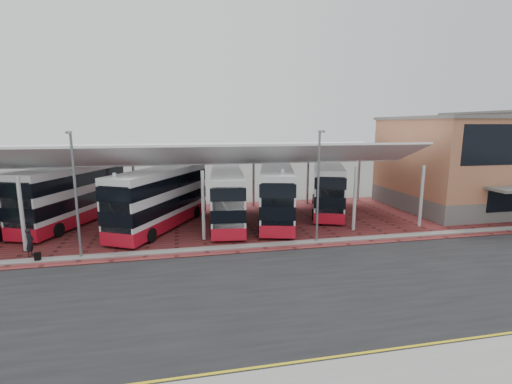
# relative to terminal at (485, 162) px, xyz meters

# --- Properties ---
(ground) EXTENTS (140.00, 140.00, 0.00)m
(ground) POSITION_rel_terminal_xyz_m (-23.00, -13.92, -4.66)
(ground) COLOR #51534E
(road) EXTENTS (120.00, 14.00, 0.02)m
(road) POSITION_rel_terminal_xyz_m (-23.00, -14.92, -4.65)
(road) COLOR black
(road) RESTS_ON ground
(forecourt) EXTENTS (72.00, 16.00, 0.06)m
(forecourt) POSITION_rel_terminal_xyz_m (-21.00, -0.92, -4.63)
(forecourt) COLOR maroon
(forecourt) RESTS_ON ground
(north_kerb) EXTENTS (120.00, 0.80, 0.14)m
(north_kerb) POSITION_rel_terminal_xyz_m (-23.00, -7.72, -4.59)
(north_kerb) COLOR slate
(north_kerb) RESTS_ON ground
(yellow_line_near) EXTENTS (120.00, 0.12, 0.01)m
(yellow_line_near) POSITION_rel_terminal_xyz_m (-23.00, -20.92, -4.63)
(yellow_line_near) COLOR gold
(yellow_line_near) RESTS_ON road
(yellow_line_far) EXTENTS (120.00, 0.12, 0.01)m
(yellow_line_far) POSITION_rel_terminal_xyz_m (-23.00, -20.62, -4.63)
(yellow_line_far) COLOR gold
(yellow_line_far) RESTS_ON road
(canopy) EXTENTS (37.00, 11.63, 7.07)m
(canopy) POSITION_rel_terminal_xyz_m (-29.00, 0.01, 1.14)
(canopy) COLOR silver
(canopy) RESTS_ON ground
(terminal) EXTENTS (18.40, 14.40, 9.25)m
(terminal) POSITION_rel_terminal_xyz_m (0.00, 0.00, 0.00)
(terminal) COLOR #64625E
(terminal) RESTS_ON ground
(lamp_west) EXTENTS (0.16, 0.90, 8.07)m
(lamp_west) POSITION_rel_terminal_xyz_m (-37.00, -7.65, -0.30)
(lamp_west) COLOR slate
(lamp_west) RESTS_ON ground
(lamp_east) EXTENTS (0.16, 0.90, 8.07)m
(lamp_east) POSITION_rel_terminal_xyz_m (-21.00, -7.65, -0.30)
(lamp_east) COLOR slate
(lamp_east) RESTS_ON ground
(bus_0) EXTENTS (6.08, 11.41, 4.61)m
(bus_0) POSITION_rel_terminal_xyz_m (-43.59, 0.97, -2.31)
(bus_0) COLOR silver
(bus_0) RESTS_ON forecourt
(bus_1) EXTENTS (7.07, 12.26, 4.98)m
(bus_1) POSITION_rel_terminal_xyz_m (-39.60, 1.52, -2.12)
(bus_1) COLOR silver
(bus_1) RESTS_ON forecourt
(bus_2) EXTENTS (7.98, 11.69, 4.87)m
(bus_2) POSITION_rel_terminal_xyz_m (-32.20, -1.42, -2.18)
(bus_2) COLOR silver
(bus_2) RESTS_ON forecourt
(bus_3) EXTENTS (3.78, 11.29, 4.56)m
(bus_3) POSITION_rel_terminal_xyz_m (-26.71, -1.33, -2.33)
(bus_3) COLOR silver
(bus_3) RESTS_ON forecourt
(bus_4) EXTENTS (5.41, 11.88, 4.77)m
(bus_4) POSITION_rel_terminal_xyz_m (-22.38, -1.38, -2.23)
(bus_4) COLOR silver
(bus_4) RESTS_ON forecourt
(bus_5) EXTENTS (6.43, 11.49, 4.66)m
(bus_5) POSITION_rel_terminal_xyz_m (-16.54, 1.18, -2.29)
(bus_5) COLOR silver
(bus_5) RESTS_ON forecourt
(pedestrian) EXTENTS (0.52, 0.72, 1.81)m
(pedestrian) POSITION_rel_terminal_xyz_m (-40.23, -6.70, -3.69)
(pedestrian) COLOR black
(pedestrian) RESTS_ON forecourt
(suitcase) EXTENTS (0.34, 0.24, 0.58)m
(suitcase) POSITION_rel_terminal_xyz_m (-39.46, -7.82, -4.31)
(suitcase) COLOR black
(suitcase) RESTS_ON forecourt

